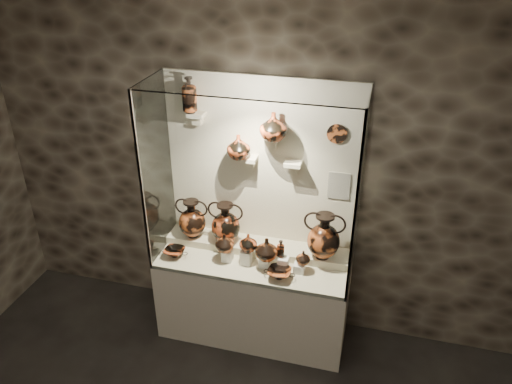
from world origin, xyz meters
TOP-DOWN VIEW (x-y plane):
  - ceiling at (0.00, 0.00)m, footprint 5.00×5.00m
  - wall_back at (0.00, 2.50)m, footprint 5.00×0.02m
  - plinth at (0.00, 2.18)m, footprint 1.70×0.60m
  - front_tier at (0.00, 2.18)m, footprint 1.68×0.58m
  - rear_tier at (0.00, 2.35)m, footprint 1.70×0.25m
  - back_panel at (0.00, 2.50)m, footprint 1.70×0.03m
  - glass_front at (0.00, 1.88)m, footprint 1.70×0.01m
  - glass_left at (-0.85, 2.18)m, footprint 0.01×0.60m
  - glass_right at (0.85, 2.18)m, footprint 0.01×0.60m
  - glass_top at (0.00, 2.18)m, footprint 1.70×0.60m
  - frame_post_left at (-0.84, 1.89)m, footprint 0.02×0.02m
  - frame_post_right at (0.84, 1.89)m, footprint 0.02×0.02m
  - pedestal_a at (-0.22, 2.13)m, footprint 0.09×0.09m
  - pedestal_b at (-0.05, 2.13)m, footprint 0.09×0.09m
  - pedestal_c at (0.12, 2.13)m, footprint 0.09×0.09m
  - pedestal_d at (0.28, 2.13)m, footprint 0.09×0.09m
  - pedestal_e at (0.42, 2.13)m, footprint 0.09×0.09m
  - bracket_ul at (-0.55, 2.42)m, footprint 0.14×0.12m
  - bracket_ca at (-0.10, 2.42)m, footprint 0.14×0.12m
  - bracket_cb at (0.10, 2.42)m, footprint 0.10×0.12m
  - bracket_cc at (0.28, 2.42)m, footprint 0.14×0.12m
  - amphora_left at (-0.61, 2.32)m, footprint 0.31×0.31m
  - amphora_mid at (-0.29, 2.32)m, footprint 0.38×0.38m
  - amphora_right at (0.59, 2.30)m, footprint 0.44×0.44m
  - jug_a at (-0.24, 2.13)m, footprint 0.21×0.21m
  - jug_b at (-0.03, 2.15)m, footprint 0.18×0.18m
  - jug_c at (0.14, 2.12)m, footprint 0.24×0.24m
  - jug_e at (0.45, 2.15)m, footprint 0.14×0.14m
  - lekythos_small at (0.25, 2.15)m, footprint 0.10×0.10m
  - kylix_left at (-0.69, 2.07)m, footprint 0.26×0.23m
  - kylix_right at (0.27, 2.00)m, footprint 0.28×0.25m
  - lekythos_tall at (-0.59, 2.40)m, footprint 0.17×0.17m
  - ovoid_vase_a at (-0.17, 2.37)m, footprint 0.21×0.21m
  - ovoid_vase_b at (0.12, 2.36)m, footprint 0.26×0.26m
  - wall_plate at (0.61, 2.47)m, footprint 0.16×0.02m
  - info_placard at (0.67, 2.47)m, footprint 0.18×0.01m

SIDE VIEW (x-z plane):
  - plinth at x=0.00m, z-range 0.00..0.80m
  - front_tier at x=0.00m, z-range 0.80..0.83m
  - rear_tier at x=0.00m, z-range 0.80..0.90m
  - pedestal_e at x=0.42m, z-range 0.83..0.91m
  - pedestal_c at x=0.12m, z-range 0.83..0.92m
  - kylix_left at x=-0.69m, z-range 0.83..0.92m
  - pedestal_a at x=-0.22m, z-range 0.83..0.93m
  - kylix_right at x=0.27m, z-range 0.83..0.93m
  - pedestal_d at x=0.28m, z-range 0.83..0.95m
  - pedestal_b at x=-0.05m, z-range 0.83..0.96m
  - jug_e at x=0.45m, z-range 0.91..1.04m
  - jug_a at x=-0.24m, z-range 0.93..1.10m
  - jug_c at x=0.14m, z-range 0.92..1.12m
  - lekythos_small at x=0.25m, z-range 0.95..1.13m
  - jug_b at x=-0.03m, z-range 0.96..1.12m
  - amphora_left at x=-0.61m, z-range 0.90..1.27m
  - amphora_mid at x=-0.29m, z-range 0.90..1.29m
  - amphora_right at x=0.59m, z-range 0.90..1.32m
  - info_placard at x=0.67m, z-range 1.39..1.64m
  - wall_back at x=0.00m, z-range 0.00..3.20m
  - back_panel at x=0.00m, z-range 0.80..2.40m
  - glass_front at x=0.00m, z-range 0.80..2.40m
  - glass_left at x=-0.85m, z-range 0.80..2.40m
  - glass_right at x=0.85m, z-range 0.80..2.40m
  - frame_post_left at x=-0.84m, z-range 0.80..2.40m
  - frame_post_right at x=0.84m, z-range 0.80..2.40m
  - bracket_ca at x=-0.10m, z-range 1.68..1.72m
  - bracket_cc at x=0.28m, z-range 1.68..1.72m
  - ovoid_vase_a at x=-0.17m, z-range 1.72..1.92m
  - bracket_cb at x=0.10m, z-range 1.88..1.92m
  - wall_plate at x=0.61m, z-range 1.90..2.06m
  - ovoid_vase_b at x=0.12m, z-range 1.92..2.15m
  - bracket_ul at x=-0.55m, z-range 2.03..2.07m
  - lekythos_tall at x=-0.59m, z-range 2.07..2.40m
  - glass_top at x=0.00m, z-range 2.39..2.40m
  - ceiling at x=0.00m, z-range 3.20..3.20m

